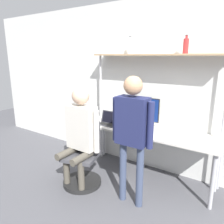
# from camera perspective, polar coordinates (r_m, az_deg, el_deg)

# --- Properties ---
(ground_plane) EXTENTS (12.00, 12.00, 0.00)m
(ground_plane) POSITION_cam_1_polar(r_m,az_deg,el_deg) (3.40, 6.08, -18.58)
(ground_plane) COLOR #4C4C51
(wall_back) EXTENTS (8.00, 0.06, 2.70)m
(wall_back) POSITION_cam_1_polar(r_m,az_deg,el_deg) (3.52, 12.01, 5.99)
(wall_back) COLOR silver
(wall_back) RESTS_ON ground_plane
(desk) EXTENTS (2.13, 0.64, 0.77)m
(desk) POSITION_cam_1_polar(r_m,az_deg,el_deg) (3.36, 9.15, -5.77)
(desk) COLOR beige
(desk) RESTS_ON ground_plane
(shelf_unit) EXTENTS (2.02, 0.29, 1.88)m
(shelf_unit) POSITION_cam_1_polar(r_m,az_deg,el_deg) (3.31, 11.03, 10.53)
(shelf_unit) COLOR #997A56
(shelf_unit) RESTS_ON ground_plane
(monitor) EXTENTS (0.61, 0.19, 0.45)m
(monitor) POSITION_cam_1_polar(r_m,az_deg,el_deg) (3.49, 7.51, 0.56)
(monitor) COLOR black
(monitor) RESTS_ON desk
(laptop) EXTENTS (0.34, 0.21, 0.21)m
(laptop) POSITION_cam_1_polar(r_m,az_deg,el_deg) (3.54, -0.74, -2.30)
(laptop) COLOR #333338
(laptop) RESTS_ON desk
(cell_phone) EXTENTS (0.07, 0.15, 0.01)m
(cell_phone) POSITION_cam_1_polar(r_m,az_deg,el_deg) (3.37, 2.55, -4.10)
(cell_phone) COLOR #264C8C
(cell_phone) RESTS_ON desk
(office_chair) EXTENTS (0.57, 0.57, 0.93)m
(office_chair) POSITION_cam_1_polar(r_m,az_deg,el_deg) (3.34, -7.60, -13.57)
(office_chair) COLOR black
(office_chair) RESTS_ON ground_plane
(person_seated) EXTENTS (0.60, 0.48, 1.44)m
(person_seated) POSITION_cam_1_polar(r_m,az_deg,el_deg) (3.08, -8.30, -4.49)
(person_seated) COLOR #4C473D
(person_seated) RESTS_ON ground_plane
(person_standing) EXTENTS (0.54, 0.22, 1.63)m
(person_standing) POSITION_cam_1_polar(r_m,az_deg,el_deg) (2.61, 5.28, -3.70)
(person_standing) COLOR #38425B
(person_standing) RESTS_ON ground_plane
(bottle_red) EXTENTS (0.07, 0.07, 0.24)m
(bottle_red) POSITION_cam_1_polar(r_m,az_deg,el_deg) (3.17, 18.74, 16.10)
(bottle_red) COLOR maroon
(bottle_red) RESTS_ON shelf_unit
(bottle_clear) EXTENTS (0.08, 0.08, 0.27)m
(bottle_clear) POSITION_cam_1_polar(r_m,az_deg,el_deg) (3.50, 4.77, 16.75)
(bottle_clear) COLOR silver
(bottle_clear) RESTS_ON shelf_unit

